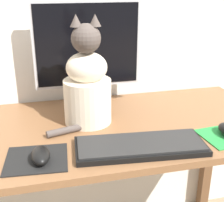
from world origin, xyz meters
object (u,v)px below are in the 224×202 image
Objects in this scene: keyboard at (140,146)px; computer_mouse_left at (41,155)px; cat at (87,85)px; monitor at (88,51)px.

keyboard is 4.38× the size of computer_mouse_left.
cat reaches higher than keyboard.
monitor is 0.53m from computer_mouse_left.
cat is (0.19, 0.25, 0.13)m from computer_mouse_left.
monitor reaches higher than keyboard.
computer_mouse_left is 0.34m from cat.
computer_mouse_left is at bearing -121.65° from cat.
cat is (-0.13, 0.25, 0.14)m from keyboard.
monitor is 0.20m from cat.
cat reaches higher than computer_mouse_left.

